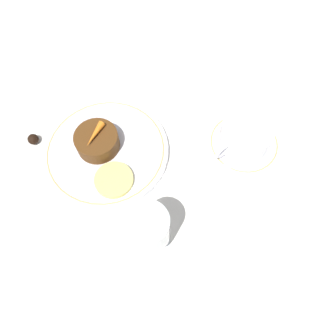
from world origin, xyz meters
The scene contains 11 objects.
ground_plane centered at (0.00, 0.00, 0.00)m, with size 3.00×3.00×0.00m, color white.
dinner_plate centered at (0.02, -0.05, 0.01)m, with size 0.25×0.25×0.01m.
saucer centered at (-0.21, 0.10, 0.01)m, with size 0.14×0.14×0.01m.
coffee_cup centered at (-0.21, 0.09, 0.04)m, with size 0.13×0.10×0.05m.
spoon centered at (-0.17, 0.09, 0.01)m, with size 0.06×0.09×0.00m.
wine_glass centered at (0.05, 0.14, 0.08)m, with size 0.07×0.07×0.12m.
fork centered at (-0.17, -0.04, 0.00)m, with size 0.06×0.18×0.01m.
dessert_cake centered at (0.02, -0.07, 0.03)m, with size 0.08×0.08×0.04m.
carrot_garnish centered at (0.02, -0.07, 0.06)m, with size 0.05×0.04×0.01m.
pineapple_slice centered at (0.04, 0.01, 0.02)m, with size 0.07×0.07×0.01m.
chocolate_truffle centered at (0.12, -0.16, 0.01)m, with size 0.02×0.02×0.02m.
Camera 1 is at (0.11, 0.27, 0.57)m, focal length 35.00 mm.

